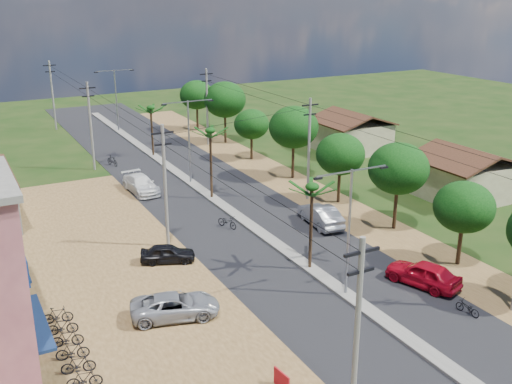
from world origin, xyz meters
TOP-DOWN VIEW (x-y plane):
  - ground at (0.00, 0.00)m, footprint 160.00×160.00m
  - road at (0.00, 15.00)m, footprint 12.00×110.00m
  - median at (0.00, 18.00)m, footprint 1.00×90.00m
  - dirt_lot_west at (-15.00, 8.00)m, footprint 18.00×46.00m
  - dirt_shoulder_east at (8.50, 15.00)m, footprint 5.00×90.00m
  - house_east_near at (20.00, 10.00)m, footprint 7.60×7.50m
  - house_east_far at (21.00, 28.00)m, footprint 7.60×7.50m
  - tree_east_b at (9.30, 0.00)m, footprint 4.00×4.00m
  - tree_east_c at (9.70, 7.00)m, footprint 4.60×4.60m
  - tree_east_d at (9.40, 14.00)m, footprint 4.20×4.20m
  - tree_east_e at (9.60, 22.00)m, footprint 4.80×4.80m
  - tree_east_f at (9.20, 30.00)m, footprint 3.80×3.80m
  - tree_east_g at (9.80, 38.00)m, footprint 5.00×5.00m
  - tree_east_h at (9.50, 46.00)m, footprint 4.40×4.40m
  - palm_median_near at (0.00, 4.00)m, footprint 2.00×2.00m
  - palm_median_mid at (0.00, 20.00)m, footprint 2.00×2.00m
  - palm_median_far at (0.00, 36.00)m, footprint 2.00×2.00m
  - streetlight_near at (0.00, 0.00)m, footprint 5.10×0.18m
  - streetlight_mid at (0.00, 25.00)m, footprint 5.10×0.18m
  - streetlight_far at (0.00, 50.00)m, footprint 5.10×0.18m
  - utility_pole_w_a at (-7.00, -10.00)m, footprint 1.60×0.24m
  - utility_pole_w_b at (-7.00, 12.00)m, footprint 1.60×0.24m
  - utility_pole_w_c at (-7.00, 34.00)m, footprint 1.60×0.24m
  - utility_pole_w_d at (-7.00, 55.00)m, footprint 1.60×0.24m
  - utility_pole_e_b at (7.50, 16.00)m, footprint 1.60×0.24m
  - utility_pole_e_c at (7.50, 38.00)m, footprint 1.60×0.24m
  - car_red_near at (5.00, -1.24)m, footprint 3.33×5.08m
  - car_silver_mid at (5.00, 10.25)m, footprint 2.27×5.15m
  - car_white_far at (-5.00, 24.63)m, footprint 2.47×5.34m
  - car_parked_silver at (-10.05, 2.41)m, footprint 5.45×3.54m
  - car_parked_dark at (-7.93, 9.47)m, footprint 3.96×2.75m
  - moto_rider_east at (4.78, -5.13)m, footprint 0.77×1.61m
  - moto_rider_west_a at (-1.72, 13.15)m, footprint 1.32×1.99m
  - moto_rider_west_b at (-5.00, 34.45)m, footprint 1.05×1.90m
  - roadside_sign at (-8.00, -6.00)m, footprint 0.20×1.14m
  - parked_scooter_row at (-16.05, -0.97)m, footprint 1.72×12.50m

SIDE VIEW (x-z plane):
  - ground at x=0.00m, z-range 0.00..0.00m
  - dirt_shoulder_east at x=8.50m, z-range 0.00..0.03m
  - dirt_lot_west at x=-15.00m, z-range 0.00..0.04m
  - road at x=0.00m, z-range 0.00..0.04m
  - median at x=0.00m, z-range 0.00..0.18m
  - moto_rider_east at x=4.78m, z-range 0.00..0.81m
  - roadside_sign at x=-8.00m, z-range 0.00..0.95m
  - moto_rider_west_a at x=-1.72m, z-range 0.00..0.99m
  - parked_scooter_row at x=-16.05m, z-range 0.00..1.00m
  - moto_rider_west_b at x=-5.00m, z-range 0.00..1.10m
  - car_parked_dark at x=-7.93m, z-range 0.00..1.25m
  - car_parked_silver at x=-10.05m, z-range 0.00..1.40m
  - car_white_far at x=-5.00m, z-range 0.00..1.51m
  - car_red_near at x=5.00m, z-range 0.00..1.61m
  - car_silver_mid at x=5.00m, z-range 0.00..1.64m
  - house_east_near at x=20.00m, z-range 0.09..4.69m
  - house_east_far at x=21.00m, z-range 0.09..4.69m
  - tree_east_f at x=9.20m, z-range 1.13..6.64m
  - tree_east_b at x=9.30m, z-range 1.20..7.03m
  - tree_east_d at x=9.40m, z-range 1.27..7.41m
  - tree_east_h at x=9.50m, z-range 1.38..7.90m
  - utility_pole_w_a at x=-7.00m, z-range 0.26..9.26m
  - utility_pole_w_b at x=-7.00m, z-range 0.26..9.26m
  - utility_pole_w_c at x=-7.00m, z-range 0.26..9.26m
  - utility_pole_w_d at x=-7.00m, z-range 0.26..9.26m
  - utility_pole_e_b at x=7.50m, z-range 0.26..9.26m
  - utility_pole_e_c at x=7.50m, z-range 0.26..9.26m
  - streetlight_near at x=0.00m, z-range 0.79..8.79m
  - streetlight_mid at x=0.00m, z-range 0.79..8.79m
  - streetlight_far at x=0.00m, z-range 0.79..8.79m
  - tree_east_c at x=9.70m, z-range 1.45..8.28m
  - tree_east_e at x=9.60m, z-range 1.52..8.66m
  - tree_east_g at x=9.80m, z-range 1.55..8.93m
  - palm_median_far at x=0.00m, z-range 2.34..8.19m
  - palm_median_near at x=0.00m, z-range 2.46..8.61m
  - palm_median_mid at x=0.00m, z-range 2.62..9.17m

